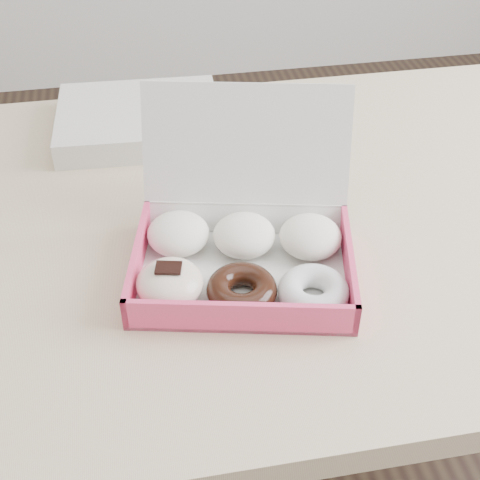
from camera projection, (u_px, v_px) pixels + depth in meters
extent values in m
plane|color=black|center=(324.00, 478.00, 1.46)|extent=(4.00, 4.00, 0.00)
cube|color=tan|center=(363.00, 211.00, 0.99)|extent=(1.20, 0.80, 0.04)
cylinder|color=tan|center=(42.00, 282.00, 1.42)|extent=(0.05, 0.05, 0.71)
cube|color=silver|center=(243.00, 274.00, 0.85)|extent=(0.31, 0.25, 0.01)
cube|color=#EC3F6D|center=(240.00, 318.00, 0.76)|extent=(0.27, 0.07, 0.05)
cube|color=silver|center=(245.00, 216.00, 0.91)|extent=(0.27, 0.07, 0.05)
cube|color=#EC3F6D|center=(138.00, 260.00, 0.84)|extent=(0.05, 0.20, 0.05)
cube|color=#EC3F6D|center=(349.00, 265.00, 0.83)|extent=(0.05, 0.20, 0.05)
cube|color=silver|center=(246.00, 160.00, 0.88)|extent=(0.28, 0.13, 0.19)
ellipsoid|color=white|center=(178.00, 234.00, 0.87)|extent=(0.10, 0.10, 0.05)
ellipsoid|color=white|center=(244.00, 235.00, 0.87)|extent=(0.10, 0.10, 0.05)
ellipsoid|color=white|center=(310.00, 237.00, 0.87)|extent=(0.10, 0.10, 0.05)
ellipsoid|color=beige|center=(170.00, 283.00, 0.80)|extent=(0.10, 0.10, 0.05)
cube|color=black|center=(168.00, 268.00, 0.79)|extent=(0.03, 0.03, 0.00)
torus|color=black|center=(242.00, 290.00, 0.80)|extent=(0.10, 0.10, 0.03)
torus|color=white|center=(314.00, 291.00, 0.80)|extent=(0.10, 0.10, 0.03)
cube|color=silver|center=(139.00, 120.00, 1.12)|extent=(0.28, 0.23, 0.04)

